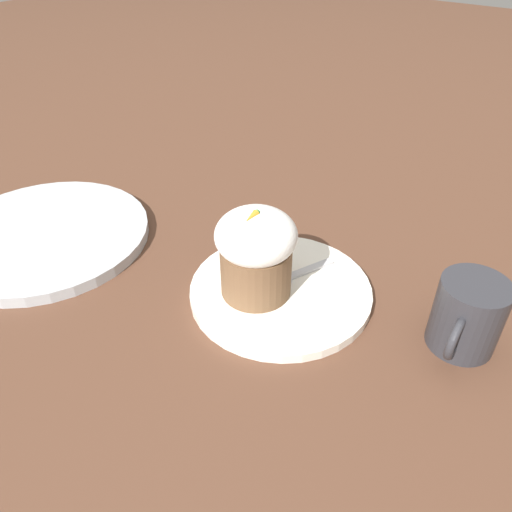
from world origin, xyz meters
TOP-DOWN VIEW (x-y plane):
  - ground_plane at (0.00, 0.00)m, footprint 4.00×4.00m
  - dessert_plate at (0.00, 0.00)m, footprint 0.22×0.22m
  - carrot_cake at (0.02, -0.02)m, footprint 0.09×0.09m
  - spoon at (-0.01, -0.01)m, footprint 0.11×0.07m
  - coffee_cup at (-0.04, 0.20)m, footprint 0.10×0.07m
  - side_plate at (0.09, -0.34)m, footprint 0.29×0.29m

SIDE VIEW (x-z plane):
  - ground_plane at x=0.00m, z-range 0.00..0.00m
  - dessert_plate at x=0.00m, z-range 0.00..0.01m
  - side_plate at x=0.09m, z-range 0.00..0.02m
  - spoon at x=-0.01m, z-range 0.01..0.02m
  - coffee_cup at x=-0.04m, z-range 0.00..0.08m
  - carrot_cake at x=0.02m, z-range 0.01..0.13m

